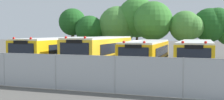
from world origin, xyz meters
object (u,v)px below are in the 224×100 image
tree_0 (72,21)px  tree_4 (152,20)px  tree_5 (187,27)px  school_bus_1 (101,51)px  tree_6 (212,24)px  school_bus_2 (147,54)px  tree_3 (137,17)px  school_bus_0 (60,51)px  tree_2 (117,25)px  tree_1 (91,30)px  school_bus_3 (196,55)px

tree_0 → tree_4: (10.35, -1.01, -0.03)m
tree_5 → school_bus_1: bearing=-125.8°
school_bus_1 → tree_6: 14.12m
school_bus_2 → tree_3: size_ratio=1.27×
tree_5 → tree_3: bearing=160.8°
tree_0 → tree_5: 14.20m
school_bus_1 → tree_3: 11.80m
school_bus_0 → school_bus_2: 7.56m
tree_2 → school_bus_0: bearing=-99.5°
tree_4 → tree_6: bearing=11.9°
tree_1 → school_bus_2: bearing=-48.6°
tree_2 → tree_6: tree_2 is taller
tree_1 → tree_5: tree_5 is taller
school_bus_3 → tree_5: tree_5 is taller
school_bus_1 → tree_0: tree_0 is taller
school_bus_3 → tree_0: 18.47m
school_bus_1 → tree_3: tree_3 is taller
school_bus_0 → tree_2: 11.54m
school_bus_2 → tree_0: (-11.40, 10.16, 3.13)m
tree_1 → school_bus_3: bearing=-38.3°
school_bus_0 → tree_1: size_ratio=2.16×
tree_2 → tree_3: tree_3 is taller
school_bus_2 → tree_5: size_ratio=1.72×
tree_6 → tree_4: bearing=-168.1°
school_bus_3 → tree_6: tree_6 is taller
tree_4 → school_bus_3: bearing=-62.3°
school_bus_1 → school_bus_0: bearing=6.3°
tree_1 → tree_2: tree_2 is taller
school_bus_1 → tree_0: size_ratio=1.71×
tree_5 → tree_2: bearing=169.5°
tree_6 → school_bus_2: bearing=-117.1°
school_bus_0 → school_bus_2: bearing=-177.9°
school_bus_1 → tree_0: bearing=-52.3°
tree_3 → tree_6: size_ratio=1.27×
school_bus_3 → tree_5: size_ratio=1.79×
school_bus_3 → tree_0: tree_0 is taller
school_bus_3 → tree_5: 9.60m
tree_0 → tree_2: tree_2 is taller
school_bus_3 → tree_4: tree_4 is taller
school_bus_1 → tree_4: 9.91m
school_bus_2 → tree_0: 15.59m
school_bus_1 → tree_2: size_ratio=1.67×
tree_0 → tree_1: bearing=-7.3°
tree_6 → tree_1: bearing=-177.2°
tree_1 → tree_3: (5.41, 1.57, 1.55)m
tree_5 → school_bus_3: bearing=-84.0°
tree_1 → tree_4: size_ratio=0.79×
school_bus_2 → tree_2: tree_2 is taller
school_bus_0 → tree_2: (1.86, 11.10, 2.56)m
tree_3 → tree_0: bearing=-171.5°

